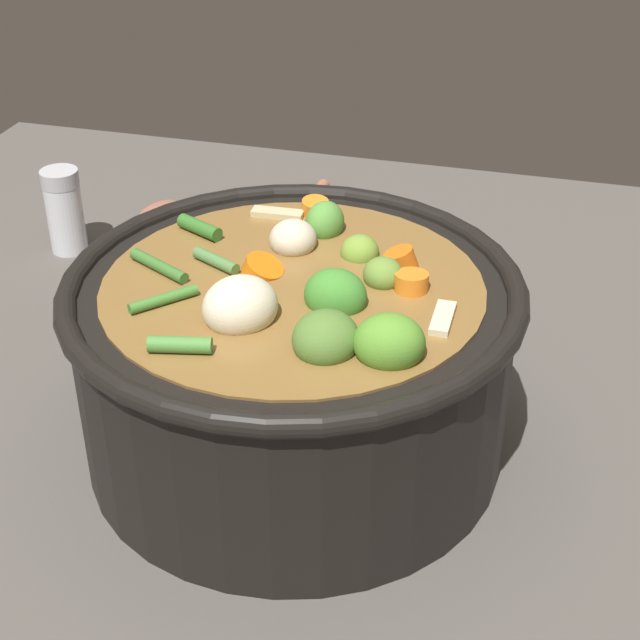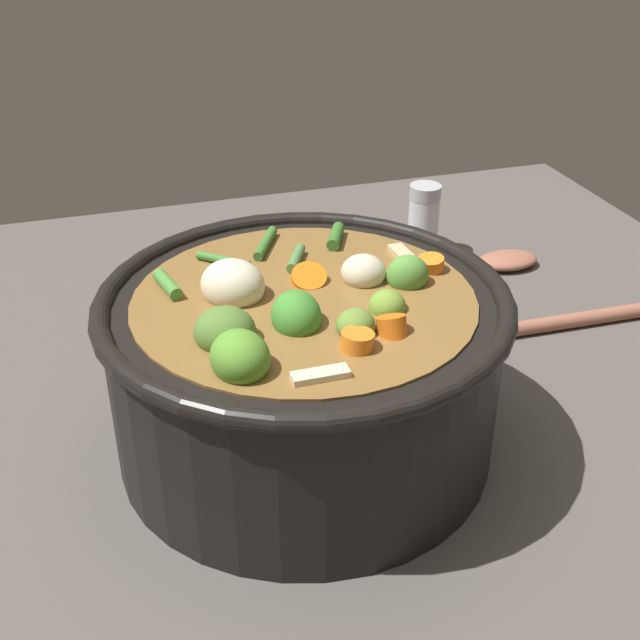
# 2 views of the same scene
# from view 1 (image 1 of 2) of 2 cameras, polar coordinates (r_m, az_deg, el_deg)

# --- Properties ---
(ground_plane) EXTENTS (1.10, 1.10, 0.00)m
(ground_plane) POSITION_cam_1_polar(r_m,az_deg,el_deg) (0.73, -1.46, -7.35)
(ground_plane) COLOR #514C47
(cooking_pot) EXTENTS (0.32, 0.32, 0.17)m
(cooking_pot) POSITION_cam_1_polar(r_m,az_deg,el_deg) (0.68, -1.52, -2.43)
(cooking_pot) COLOR black
(cooking_pot) RESTS_ON ground_plane
(wooden_spoon) EXTENTS (0.18, 0.25, 0.02)m
(wooden_spoon) POSITION_cam_1_polar(r_m,az_deg,el_deg) (1.02, -5.62, 5.63)
(wooden_spoon) COLOR #9B5E48
(wooden_spoon) RESTS_ON ground_plane
(salt_shaker) EXTENTS (0.04, 0.04, 0.09)m
(salt_shaker) POSITION_cam_1_polar(r_m,az_deg,el_deg) (1.00, -14.87, 6.27)
(salt_shaker) COLOR silver
(salt_shaker) RESTS_ON ground_plane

